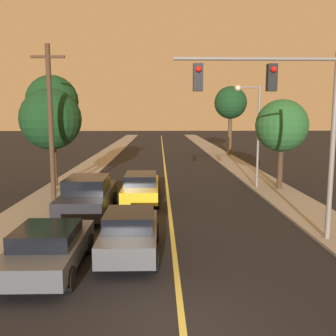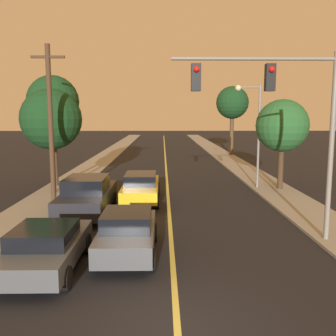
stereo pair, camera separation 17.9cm
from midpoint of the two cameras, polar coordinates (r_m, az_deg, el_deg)
ground_plane at (r=8.57m, az=1.63°, el=-23.52°), size 200.00×200.00×0.00m
road_surface at (r=43.52m, az=-0.84°, el=2.17°), size 10.24×80.00×0.01m
sidewalk_left at (r=43.92m, az=-9.19°, el=2.20°), size 2.50×80.00×0.12m
sidewalk_right at (r=44.04m, az=7.48°, el=2.25°), size 2.50×80.00×0.12m
car_near_lane_front at (r=12.21m, az=-6.26°, el=-9.75°), size 1.84×4.09×1.48m
car_near_lane_second at (r=19.56m, az=-4.39°, el=-2.85°), size 1.91×5.13×1.50m
car_outer_lane_front at (r=11.58m, az=-18.17°, el=-11.41°), size 1.99×4.26×1.35m
car_outer_lane_second at (r=17.23m, az=-12.38°, el=-4.16°), size 2.11×5.20×1.77m
traffic_signal_mast at (r=13.42m, az=16.78°, el=8.97°), size 5.62×0.42×6.48m
streetlamp_right at (r=23.01m, az=12.51°, el=6.96°), size 1.56×0.36×6.14m
utility_pole_left at (r=19.06m, az=-17.71°, el=6.61°), size 1.60×0.24×7.69m
tree_left_near at (r=21.93m, az=-17.68°, el=7.08°), size 3.39×3.39×5.84m
tree_left_far at (r=24.09m, az=-17.43°, el=9.60°), size 3.13×3.13×6.76m
tree_right_near at (r=23.08m, az=16.73°, el=6.16°), size 3.07×3.07×5.29m
tree_right_far at (r=41.94m, az=9.39°, el=9.72°), size 3.54×3.54×7.48m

